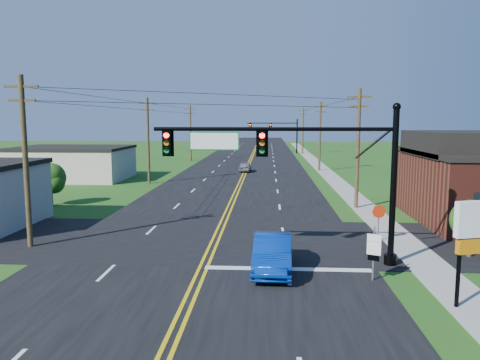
# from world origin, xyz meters

# --- Properties ---
(ground) EXTENTS (260.00, 260.00, 0.00)m
(ground) POSITION_xyz_m (0.00, 0.00, 0.00)
(ground) COLOR #1C4A15
(ground) RESTS_ON ground
(road_main) EXTENTS (16.00, 220.00, 0.04)m
(road_main) POSITION_xyz_m (0.00, 50.00, 0.02)
(road_main) COLOR black
(road_main) RESTS_ON ground
(road_cross) EXTENTS (70.00, 10.00, 0.04)m
(road_cross) POSITION_xyz_m (0.00, 12.00, 0.02)
(road_cross) COLOR black
(road_cross) RESTS_ON ground
(sidewalk) EXTENTS (2.00, 160.00, 0.08)m
(sidewalk) POSITION_xyz_m (10.50, 40.00, 0.04)
(sidewalk) COLOR gray
(sidewalk) RESTS_ON ground
(signal_mast_main) EXTENTS (11.30, 0.60, 7.48)m
(signal_mast_main) POSITION_xyz_m (4.34, 8.00, 4.75)
(signal_mast_main) COLOR black
(signal_mast_main) RESTS_ON ground
(signal_mast_far) EXTENTS (10.98, 0.60, 7.48)m
(signal_mast_far) POSITION_xyz_m (4.44, 80.00, 4.55)
(signal_mast_far) COLOR black
(signal_mast_far) RESTS_ON ground
(cream_bldg_far) EXTENTS (12.20, 9.20, 3.70)m
(cream_bldg_far) POSITION_xyz_m (-19.00, 38.00, 1.86)
(cream_bldg_far) COLOR beige
(cream_bldg_far) RESTS_ON ground
(utility_pole_left_a) EXTENTS (1.80, 0.28, 9.00)m
(utility_pole_left_a) POSITION_xyz_m (-9.50, 10.00, 4.72)
(utility_pole_left_a) COLOR #362A18
(utility_pole_left_a) RESTS_ON ground
(utility_pole_left_b) EXTENTS (1.80, 0.28, 9.00)m
(utility_pole_left_b) POSITION_xyz_m (-9.50, 35.00, 4.72)
(utility_pole_left_b) COLOR #362A18
(utility_pole_left_b) RESTS_ON ground
(utility_pole_left_c) EXTENTS (1.80, 0.28, 9.00)m
(utility_pole_left_c) POSITION_xyz_m (-9.50, 62.00, 4.72)
(utility_pole_left_c) COLOR #362A18
(utility_pole_left_c) RESTS_ON ground
(utility_pole_right_a) EXTENTS (1.80, 0.28, 9.00)m
(utility_pole_right_a) POSITION_xyz_m (9.80, 22.00, 4.72)
(utility_pole_right_a) COLOR #362A18
(utility_pole_right_a) RESTS_ON ground
(utility_pole_right_b) EXTENTS (1.80, 0.28, 9.00)m
(utility_pole_right_b) POSITION_xyz_m (9.80, 48.00, 4.72)
(utility_pole_right_b) COLOR #362A18
(utility_pole_right_b) RESTS_ON ground
(utility_pole_right_c) EXTENTS (1.80, 0.28, 9.00)m
(utility_pole_right_c) POSITION_xyz_m (9.80, 78.00, 4.72)
(utility_pole_right_c) COLOR #362A18
(utility_pole_right_c) RESTS_ON ground
(tree_right_back) EXTENTS (3.00, 3.00, 4.10)m
(tree_right_back) POSITION_xyz_m (16.00, 26.00, 2.60)
(tree_right_back) COLOR #362A18
(tree_right_back) RESTS_ON ground
(shrub_corner) EXTENTS (2.00, 2.00, 2.86)m
(shrub_corner) POSITION_xyz_m (13.00, 9.50, 1.85)
(shrub_corner) COLOR #362A18
(shrub_corner) RESTS_ON ground
(tree_left) EXTENTS (2.40, 2.40, 3.37)m
(tree_left) POSITION_xyz_m (-14.00, 22.00, 2.16)
(tree_left) COLOR #362A18
(tree_left) RESTS_ON ground
(blue_car) EXTENTS (1.80, 4.82, 1.57)m
(blue_car) POSITION_xyz_m (3.31, 6.83, 0.79)
(blue_car) COLOR #07329E
(blue_car) RESTS_ON ground
(distant_car) EXTENTS (1.56, 3.70, 1.25)m
(distant_car) POSITION_xyz_m (0.15, 46.49, 0.62)
(distant_car) COLOR #9F9EA3
(distant_car) RESTS_ON ground
(route_sign) EXTENTS (0.54, 0.27, 2.34)m
(route_sign) POSITION_xyz_m (7.50, 5.72, 1.36)
(route_sign) COLOR slate
(route_sign) RESTS_ON ground
(stop_sign) EXTENTS (0.76, 0.12, 2.14)m
(stop_sign) POSITION_xyz_m (9.15, 11.98, 1.54)
(stop_sign) COLOR slate
(stop_sign) RESTS_ON ground
(pylon_sign) EXTENTS (1.91, 0.78, 3.93)m
(pylon_sign) POSITION_xyz_m (10.50, 3.00, 2.87)
(pylon_sign) COLOR black
(pylon_sign) RESTS_ON ground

